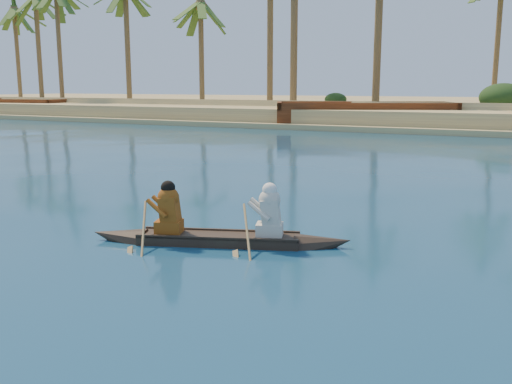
% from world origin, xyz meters
% --- Properties ---
extents(ground, '(160.00, 160.00, 0.00)m').
position_xyz_m(ground, '(0.00, 0.00, 0.00)').
color(ground, navy).
rests_on(ground, ground).
extents(sandy_embankment, '(150.00, 51.00, 1.50)m').
position_xyz_m(sandy_embankment, '(0.00, 46.89, 0.53)').
color(sandy_embankment, '#DBCB7C').
rests_on(sandy_embankment, ground).
extents(palm_grove, '(110.00, 14.00, 16.00)m').
position_xyz_m(palm_grove, '(0.00, 35.00, 8.00)').
color(palm_grove, '#366122').
rests_on(palm_grove, ground).
extents(shrub_cluster, '(100.00, 6.00, 2.40)m').
position_xyz_m(shrub_cluster, '(0.00, 31.50, 1.20)').
color(shrub_cluster, '#1C3714').
rests_on(shrub_cluster, ground).
extents(canoe, '(4.88, 2.23, 1.36)m').
position_xyz_m(canoe, '(5.13, -4.00, 0.26)').
color(canoe, '#30251A').
rests_on(canoe, ground).
extents(barge_left, '(11.90, 5.14, 1.92)m').
position_xyz_m(barge_left, '(-35.69, 27.00, 0.67)').
color(barge_left, brown).
rests_on(barge_left, ground).
extents(barge_mid, '(12.98, 8.78, 2.06)m').
position_xyz_m(barge_mid, '(-0.75, 27.00, 0.72)').
color(barge_mid, brown).
rests_on(barge_mid, ground).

